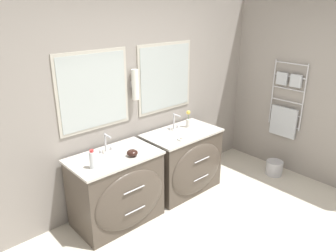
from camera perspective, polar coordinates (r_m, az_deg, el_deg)
wall_back at (r=4.10m, az=-6.13°, el=4.71°), size 5.81×0.17×2.60m
wall_right at (r=5.07m, az=21.27°, el=6.36°), size 0.13×3.70×2.60m
vanity_left at (r=3.86m, az=-8.72°, el=-10.88°), size 1.00×0.68×0.84m
vanity_right at (r=4.44m, az=2.75°, el=-6.17°), size 1.00×0.68×0.84m
faucet_left at (r=3.76m, az=-10.72°, el=-2.93°), size 0.17×0.13×0.22m
faucet_right at (r=4.35m, az=1.16°, el=0.77°), size 0.17×0.13×0.22m
toiletry_bottle at (r=3.43m, az=-13.03°, el=-5.72°), size 0.06×0.06×0.21m
amenity_bowl at (r=3.64m, az=-6.24°, el=-4.68°), size 0.12×0.12×0.07m
flower_vase at (r=4.44m, az=3.53°, el=1.04°), size 0.06×0.06×0.24m
soap_dish at (r=4.05m, az=2.43°, el=-2.22°), size 0.11×0.07×0.04m
waste_bin at (r=5.20m, az=18.02°, el=-6.88°), size 0.25×0.25×0.21m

